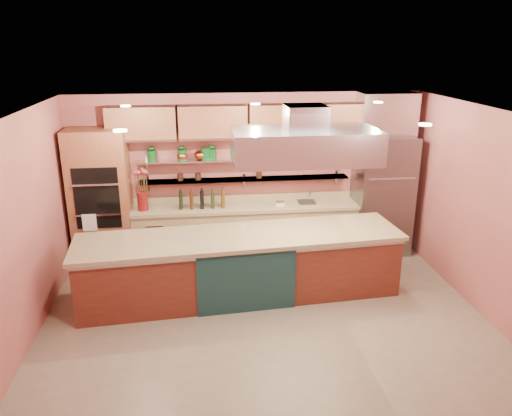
{
  "coord_description": "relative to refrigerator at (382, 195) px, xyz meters",
  "views": [
    {
      "loc": [
        -0.83,
        -5.9,
        3.63
      ],
      "look_at": [
        -0.02,
        1.0,
        1.28
      ],
      "focal_mm": 35.0,
      "sensor_mm": 36.0,
      "label": 1
    }
  ],
  "objects": [
    {
      "name": "flower_vase",
      "position": [
        -4.13,
        0.01,
        0.04
      ],
      "size": [
        0.2,
        0.2,
        0.31
      ],
      "primitive_type": "cylinder",
      "rotation": [
        0.0,
        0.0,
        0.16
      ],
      "color": "maroon",
      "rests_on": "back_counter"
    },
    {
      "name": "wall_left",
      "position": [
        -5.35,
        -2.14,
        0.35
      ],
      "size": [
        0.04,
        5.0,
        2.8
      ],
      "primitive_type": "cube",
      "color": "#AE5652",
      "rests_on": "floor"
    },
    {
      "name": "wall_back",
      "position": [
        -2.35,
        0.36,
        0.35
      ],
      "size": [
        6.0,
        0.04,
        2.8
      ],
      "primitive_type": "cube",
      "color": "#AE5652",
      "rests_on": "floor"
    },
    {
      "name": "wall_shelf_lower",
      "position": [
        -2.4,
        0.23,
        0.3
      ],
      "size": [
        3.6,
        0.26,
        0.03
      ],
      "primitive_type": "cube",
      "color": "silver",
      "rests_on": "wall_back"
    },
    {
      "name": "wall_right",
      "position": [
        0.65,
        -2.14,
        0.35
      ],
      "size": [
        0.04,
        5.0,
        2.8
      ],
      "primitive_type": "cube",
      "color": "#AE5652",
      "rests_on": "floor"
    },
    {
      "name": "refrigerator",
      "position": [
        0.0,
        0.0,
        0.0
      ],
      "size": [
        0.95,
        0.72,
        2.1
      ],
      "primitive_type": "cube",
      "color": "slate",
      "rests_on": "floor"
    },
    {
      "name": "kitchen_scale",
      "position": [
        -1.82,
        0.01,
        -0.08
      ],
      "size": [
        0.17,
        0.15,
        0.08
      ],
      "primitive_type": "cube",
      "rotation": [
        0.0,
        0.0,
        -0.36
      ],
      "color": "silver",
      "rests_on": "back_counter"
    },
    {
      "name": "wall_shelf_upper",
      "position": [
        -2.4,
        0.23,
        0.65
      ],
      "size": [
        3.6,
        0.26,
        0.03
      ],
      "primitive_type": "cube",
      "color": "silver",
      "rests_on": "wall_back"
    },
    {
      "name": "ceiling",
      "position": [
        -2.35,
        -2.14,
        1.75
      ],
      "size": [
        6.0,
        5.0,
        0.02
      ],
      "primitive_type": "cube",
      "color": "black",
      "rests_on": "wall_back"
    },
    {
      "name": "oil_bottle_cluster",
      "position": [
        -3.15,
        0.01,
        0.01
      ],
      "size": [
        0.86,
        0.53,
        0.27
      ],
      "primitive_type": "cube",
      "rotation": [
        0.0,
        0.0,
        0.38
      ],
      "color": "black",
      "rests_on": "back_counter"
    },
    {
      "name": "wall_front",
      "position": [
        -2.35,
        -4.64,
        0.35
      ],
      "size": [
        6.0,
        0.04,
        2.8
      ],
      "primitive_type": "cube",
      "color": "#AE5652",
      "rests_on": "floor"
    },
    {
      "name": "upper_cabinets",
      "position": [
        -2.35,
        0.18,
        1.3
      ],
      "size": [
        4.6,
        0.36,
        0.55
      ],
      "primitive_type": "cube",
      "color": "brown",
      "rests_on": "wall_back"
    },
    {
      "name": "copper_kettle",
      "position": [
        -3.15,
        0.23,
        0.74
      ],
      "size": [
        0.23,
        0.23,
        0.16
      ],
      "primitive_type": "ellipsoid",
      "rotation": [
        0.0,
        0.0,
        0.16
      ],
      "color": "#C64F2D",
      "rests_on": "wall_shelf_upper"
    },
    {
      "name": "green_canister",
      "position": [
        -3.05,
        0.23,
        0.76
      ],
      "size": [
        0.18,
        0.18,
        0.2
      ],
      "primitive_type": "cylinder",
      "rotation": [
        0.0,
        0.0,
        -0.11
      ],
      "color": "#0F4819",
      "rests_on": "wall_shelf_upper"
    },
    {
      "name": "ceiling_downlights",
      "position": [
        -2.35,
        -1.94,
        1.72
      ],
      "size": [
        4.0,
        2.8,
        0.02
      ],
      "primitive_type": "cube",
      "color": "#FFE5A5",
      "rests_on": "ceiling"
    },
    {
      "name": "bar_faucet",
      "position": [
        -1.27,
        0.11,
        -0.01
      ],
      "size": [
        0.04,
        0.04,
        0.21
      ],
      "primitive_type": "cylinder",
      "rotation": [
        0.0,
        0.0,
        -0.27
      ],
      "color": "silver",
      "rests_on": "back_counter"
    },
    {
      "name": "back_counter",
      "position": [
        -2.4,
        0.06,
        -0.58
      ],
      "size": [
        3.84,
        0.64,
        0.93
      ],
      "primitive_type": "cube",
      "color": "#9E845E",
      "rests_on": "floor"
    },
    {
      "name": "floor",
      "position": [
        -2.35,
        -2.14,
        -1.06
      ],
      "size": [
        6.0,
        5.0,
        0.02
      ],
      "primitive_type": "cube",
      "color": "gray",
      "rests_on": "ground"
    },
    {
      "name": "oven_stack",
      "position": [
        -4.8,
        0.04,
        0.1
      ],
      "size": [
        0.95,
        0.64,
        2.3
      ],
      "primitive_type": "cube",
      "color": "brown",
      "rests_on": "floor"
    },
    {
      "name": "range_hood",
      "position": [
        -1.72,
        -1.38,
        1.2
      ],
      "size": [
        2.0,
        1.0,
        0.45
      ],
      "primitive_type": "cube",
      "color": "silver",
      "rests_on": "ceiling"
    },
    {
      "name": "island",
      "position": [
        -2.62,
        -1.38,
        -0.57
      ],
      "size": [
        4.67,
        1.36,
        0.96
      ],
      "primitive_type": "cube",
      "rotation": [
        0.0,
        0.0,
        0.08
      ],
      "color": "maroon",
      "rests_on": "floor"
    }
  ]
}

